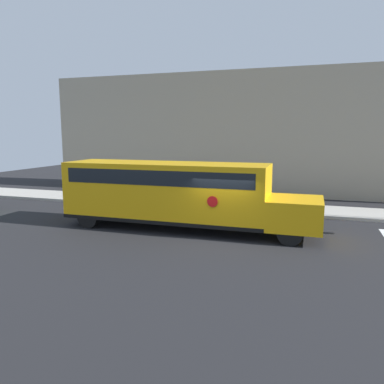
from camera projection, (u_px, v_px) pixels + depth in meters
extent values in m
plane|color=black|center=(225.00, 238.00, 15.51)|extent=(60.00, 60.00, 0.00)
cube|color=#B2ADA3|center=(250.00, 207.00, 21.61)|extent=(44.00, 3.00, 0.15)
cube|color=#9E937F|center=(266.00, 134.00, 27.07)|extent=(32.00, 4.00, 8.56)
cube|color=#EAA80F|center=(166.00, 191.00, 16.93)|extent=(9.19, 2.50, 2.54)
cube|color=#EAA80F|center=(295.00, 213.00, 15.31)|extent=(2.18, 2.50, 1.22)
cube|color=black|center=(166.00, 217.00, 17.12)|extent=(9.19, 2.54, 0.16)
cube|color=black|center=(166.00, 175.00, 16.82)|extent=(8.46, 2.53, 0.64)
cylinder|color=red|center=(212.00, 202.00, 14.97)|extent=(0.44, 0.02, 0.44)
cylinder|color=black|center=(293.00, 221.00, 16.44)|extent=(1.00, 0.30, 1.00)
cylinder|color=black|center=(290.00, 233.00, 14.41)|extent=(1.00, 0.30, 1.00)
cylinder|color=black|center=(112.00, 208.00, 19.17)|extent=(1.00, 0.30, 1.00)
cylinder|color=black|center=(88.00, 217.00, 17.14)|extent=(1.00, 0.30, 1.00)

